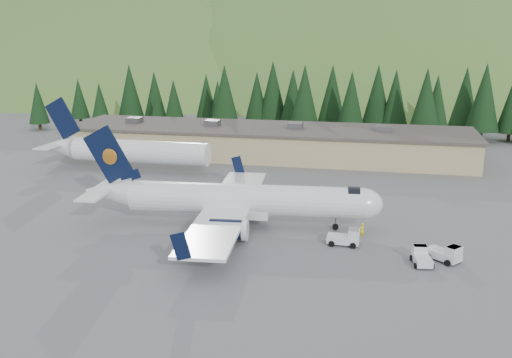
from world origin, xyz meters
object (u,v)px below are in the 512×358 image
object	(u,v)px
baggage_tug_b	(446,254)
baggage_tug_c	(421,257)
second_airliner	(123,150)
ramp_worker	(362,230)
airliner	(236,200)
baggage_tug_a	(346,238)
terminal_building	(267,141)

from	to	relation	value
baggage_tug_b	baggage_tug_c	world-z (taller)	baggage_tug_b
second_airliner	ramp_worker	xyz separation A→B (m)	(38.00, -22.86, -2.53)
baggage_tug_b	ramp_worker	world-z (taller)	baggage_tug_b
airliner	ramp_worker	world-z (taller)	airliner
airliner	baggage_tug_c	distance (m)	21.10
baggage_tug_a	terminal_building	size ratio (longest dim) A/B	0.05
baggage_tug_b	terminal_building	bearing A→B (deg)	158.91
baggage_tug_a	baggage_tug_b	world-z (taller)	baggage_tug_a
second_airliner	baggage_tug_a	world-z (taller)	second_airliner
baggage_tug_b	terminal_building	distance (m)	51.13
baggage_tug_b	baggage_tug_c	distance (m)	2.54
airliner	baggage_tug_a	distance (m)	13.21
second_airliner	terminal_building	world-z (taller)	second_airliner
ramp_worker	second_airliner	bearing A→B (deg)	-71.70
airliner	second_airliner	xyz separation A→B (m)	(-23.94, 22.09, 0.33)
baggage_tug_c	second_airliner	bearing A→B (deg)	47.10
baggage_tug_a	baggage_tug_b	xyz separation A→B (m)	(9.57, -2.38, -0.01)
baggage_tug_c	ramp_worker	distance (m)	8.38
airliner	terminal_building	size ratio (longest dim) A/B	0.48
baggage_tug_c	terminal_building	world-z (taller)	terminal_building
second_airliner	baggage_tug_b	xyz separation A→B (m)	(46.07, -27.89, -2.55)
baggage_tug_c	ramp_worker	world-z (taller)	ramp_worker
terminal_building	baggage_tug_b	bearing A→B (deg)	-59.20
airliner	baggage_tug_a	world-z (taller)	airliner
second_airliner	baggage_tug_c	size ratio (longest dim) A/B	8.85
second_airliner	terminal_building	distance (m)	25.55
baggage_tug_b	ramp_worker	size ratio (longest dim) A/B	2.23
terminal_building	ramp_worker	xyz separation A→B (m)	(18.09, -38.86, -1.83)
airliner	terminal_building	bearing A→B (deg)	90.89
baggage_tug_a	baggage_tug_c	world-z (taller)	baggage_tug_a
airliner	baggage_tug_c	size ratio (longest dim) A/B	10.90
terminal_building	ramp_worker	distance (m)	42.90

